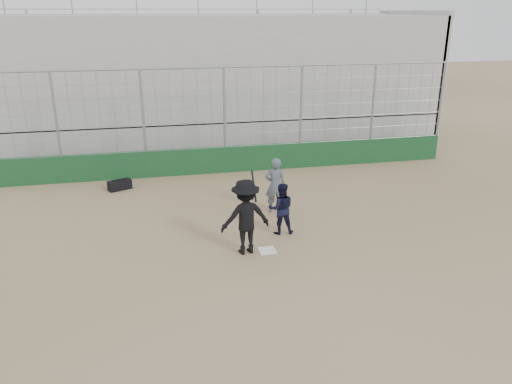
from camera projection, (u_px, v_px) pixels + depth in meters
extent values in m
plane|color=brown|center=(267.00, 251.00, 13.11)|extent=(90.00, 90.00, 0.00)
cube|color=white|center=(267.00, 250.00, 13.11)|extent=(0.44, 0.44, 0.02)
cube|color=#123B1D|center=(226.00, 159.00, 19.37)|extent=(18.00, 0.25, 1.00)
cylinder|color=gray|center=(225.00, 121.00, 18.85)|extent=(0.10, 0.10, 4.00)
cylinder|color=gray|center=(440.00, 112.00, 20.64)|extent=(0.10, 0.10, 4.00)
cylinder|color=gray|center=(224.00, 67.00, 18.17)|extent=(18.00, 0.07, 0.07)
cube|color=#989898|center=(209.00, 125.00, 23.81)|extent=(20.00, 6.70, 1.60)
cube|color=#989898|center=(207.00, 63.00, 22.81)|extent=(20.00, 6.70, 4.20)
cube|color=#989898|center=(406.00, 75.00, 25.07)|extent=(0.25, 6.70, 6.10)
imported|color=black|center=(246.00, 217.00, 12.72)|extent=(1.36, 0.88, 1.99)
cylinder|color=black|center=(254.00, 186.00, 12.65)|extent=(0.07, 0.57, 0.71)
imported|color=black|center=(281.00, 217.00, 13.97)|extent=(0.78, 0.63, 0.98)
sphere|color=maroon|center=(281.00, 204.00, 13.84)|extent=(0.28, 0.28, 0.28)
imported|color=#49515D|center=(275.00, 188.00, 15.39)|extent=(0.69, 0.50, 1.58)
cube|color=black|center=(120.00, 185.00, 17.54)|extent=(0.87, 0.63, 0.34)
cylinder|color=black|center=(119.00, 180.00, 17.47)|extent=(0.49, 0.25, 0.04)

